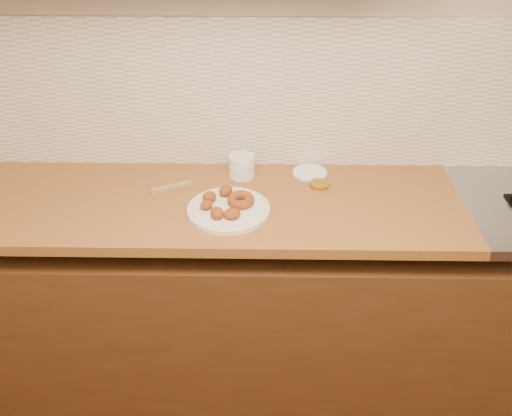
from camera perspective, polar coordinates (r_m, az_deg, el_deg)
The scene contains 11 objects.
wall_back at distance 2.15m, azimuth 7.79°, elevation 15.48°, with size 4.00×0.02×2.70m, color #B4A68D.
base_cabinet at distance 2.36m, azimuth 6.81°, elevation -9.85°, with size 3.60×0.60×0.77m, color #522D1B.
butcher_block at distance 2.09m, azimuth -10.31°, elevation 0.48°, with size 2.30×0.62×0.04m, color #956022.
backsplash at distance 2.19m, azimuth 7.53°, elevation 11.63°, with size 3.60×0.02×0.60m, color silver.
donut_plate at distance 1.97m, azimuth -2.90°, elevation -0.18°, with size 0.30×0.30×0.02m, color silver.
ring_donut at distance 1.98m, azimuth -1.63°, elevation 0.87°, with size 0.10×0.10×0.03m, color #9F4319.
fried_dough_chunks at distance 1.95m, azimuth -3.86°, elevation 0.45°, with size 0.17×0.23×0.04m.
plastic_tub at distance 2.18m, azimuth -1.52°, elevation 4.45°, with size 0.11×0.11×0.09m, color white.
tub_lid at distance 2.23m, azimuth 5.69°, elevation 3.72°, with size 0.14×0.14×0.01m, color white.
brass_jar_lid at distance 2.14m, azimuth 6.69°, elevation 2.49°, with size 0.08×0.08×0.01m, color #B08827.
wooden_utensil at distance 2.14m, azimuth -8.90°, elevation 2.22°, with size 0.17×0.02×0.01m, color #A0834C.
Camera 1 is at (-0.25, -0.05, 1.97)m, focal length 38.00 mm.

